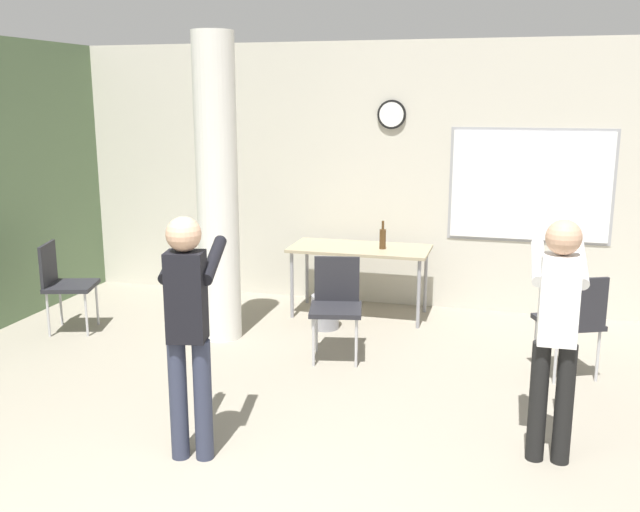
# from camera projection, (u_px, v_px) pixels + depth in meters

# --- Properties ---
(wall_back) EXTENTS (8.00, 0.15, 2.80)m
(wall_back) POSITION_uv_depth(u_px,v_px,m) (387.00, 176.00, 7.64)
(wall_back) COLOR beige
(wall_back) RESTS_ON ground_plane
(support_pillar) EXTENTS (0.38, 0.38, 2.80)m
(support_pillar) POSITION_uv_depth(u_px,v_px,m) (217.00, 190.00, 6.49)
(support_pillar) COLOR silver
(support_pillar) RESTS_ON ground_plane
(folding_table) EXTENTS (1.42, 0.67, 0.72)m
(folding_table) POSITION_uv_depth(u_px,v_px,m) (360.00, 252.00, 7.32)
(folding_table) COLOR tan
(folding_table) RESTS_ON ground_plane
(bottle_on_table) EXTENTS (0.07, 0.07, 0.29)m
(bottle_on_table) POSITION_uv_depth(u_px,v_px,m) (383.00, 238.00, 7.20)
(bottle_on_table) COLOR #4C3319
(bottle_on_table) RESTS_ON folding_table
(waste_bin) EXTENTS (0.27, 0.27, 0.33)m
(waste_bin) POSITION_uv_depth(u_px,v_px,m) (325.00, 312.00, 7.00)
(waste_bin) COLOR gray
(waste_bin) RESTS_ON ground_plane
(chair_mid_room) EXTENTS (0.58, 0.58, 0.87)m
(chair_mid_room) POSITION_uv_depth(u_px,v_px,m) (573.00, 318.00, 5.70)
(chair_mid_room) COLOR #232328
(chair_mid_room) RESTS_ON ground_plane
(chair_table_front) EXTENTS (0.52, 0.52, 0.87)m
(chair_table_front) POSITION_uv_depth(u_px,v_px,m) (336.00, 300.00, 6.17)
(chair_table_front) COLOR #232328
(chair_table_front) RESTS_ON ground_plane
(chair_by_left_wall) EXTENTS (0.55, 0.55, 0.87)m
(chair_by_left_wall) POSITION_uv_depth(u_px,v_px,m) (63.00, 280.00, 6.85)
(chair_by_left_wall) COLOR #232328
(chair_by_left_wall) RESTS_ON ground_plane
(person_playing_front) EXTENTS (0.43, 0.60, 1.55)m
(person_playing_front) POSITION_uv_depth(u_px,v_px,m) (188.00, 319.00, 4.35)
(person_playing_front) COLOR #2D3347
(person_playing_front) RESTS_ON ground_plane
(person_playing_side) EXTENTS (0.34, 0.61, 1.54)m
(person_playing_side) POSITION_uv_depth(u_px,v_px,m) (557.00, 322.00, 4.32)
(person_playing_side) COLOR black
(person_playing_side) RESTS_ON ground_plane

